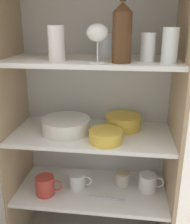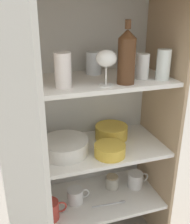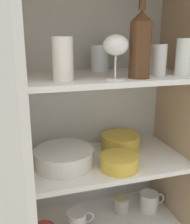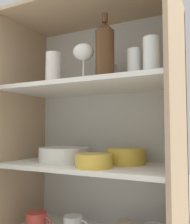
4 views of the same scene
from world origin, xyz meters
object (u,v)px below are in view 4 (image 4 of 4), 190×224
plate_stack_white (64,155)px  mixing_bowl_large (125,155)px  wine_bottle (105,49)px  serving_bowl_small (94,160)px

plate_stack_white → mixing_bowl_large: bearing=16.2°
wine_bottle → mixing_bowl_large: 0.49m
wine_bottle → mixing_bowl_large: bearing=85.5°
mixing_bowl_large → serving_bowl_small: bearing=-113.4°
wine_bottle → plate_stack_white: bearing=157.9°
serving_bowl_small → plate_stack_white: bearing=156.2°
plate_stack_white → serving_bowl_small: plate_stack_white is taller
plate_stack_white → serving_bowl_small: bearing=-23.8°
mixing_bowl_large → serving_bowl_small: 0.19m
plate_stack_white → serving_bowl_small: size_ratio=1.56×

